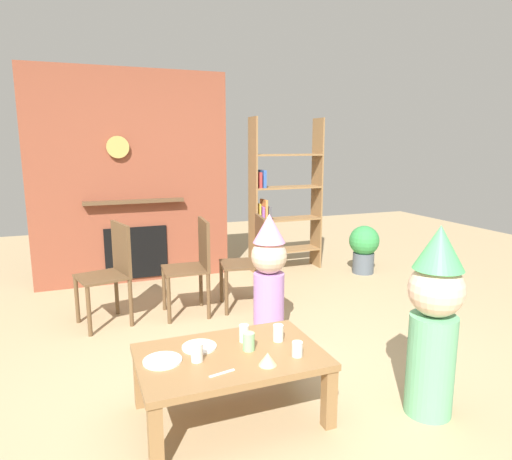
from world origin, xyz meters
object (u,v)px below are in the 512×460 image
(bookshelf, at_px, (281,202))
(child_in_pink, at_px, (269,274))
(dining_chair_middle, at_px, (195,261))
(paper_cup_near_left, at_px, (297,349))
(paper_cup_far_left, at_px, (278,333))
(paper_cup_far_right, at_px, (197,352))
(paper_plate_rear, at_px, (162,361))
(coffee_table, at_px, (231,363))
(dining_chair_left, at_px, (112,267))
(paper_plate_front, at_px, (199,347))
(potted_plant_tall, at_px, (364,246))
(paper_cup_near_right, at_px, (249,342))
(child_with_cone_hat, at_px, (434,317))
(dining_chair_right, at_px, (251,256))
(birthday_cake_slice, at_px, (268,359))
(paper_cup_center, at_px, (244,333))

(bookshelf, distance_m, child_in_pink, 2.14)
(dining_chair_middle, bearing_deg, child_in_pink, 121.75)
(paper_cup_near_left, relative_size, paper_cup_far_left, 0.84)
(paper_cup_far_right, distance_m, paper_plate_rear, 0.20)
(paper_plate_rear, bearing_deg, bookshelf, 54.68)
(paper_cup_far_left, distance_m, paper_plate_rear, 0.71)
(coffee_table, xyz_separation_m, dining_chair_left, (-0.53, 1.75, 0.17))
(paper_plate_front, xyz_separation_m, potted_plant_tall, (2.62, 2.15, -0.06))
(paper_cup_near_left, bearing_deg, paper_cup_far_left, 94.60)
(paper_cup_near_left, height_order, paper_plate_front, paper_cup_near_left)
(dining_chair_middle, bearing_deg, paper_cup_far_left, 97.53)
(paper_cup_near_left, relative_size, paper_cup_near_right, 0.80)
(child_with_cone_hat, relative_size, potted_plant_tall, 1.92)
(paper_cup_far_left, distance_m, child_in_pink, 0.92)
(paper_cup_far_left, bearing_deg, paper_plate_rear, -178.58)
(paper_cup_near_left, distance_m, dining_chair_middle, 1.87)
(bookshelf, bearing_deg, potted_plant_tall, -30.19)
(paper_cup_near_right, bearing_deg, child_in_pink, 60.75)
(child_in_pink, height_order, dining_chair_left, child_in_pink)
(paper_cup_near_right, bearing_deg, potted_plant_tall, 44.01)
(dining_chair_middle, height_order, dining_chair_right, same)
(paper_cup_far_right, distance_m, child_in_pink, 1.26)
(paper_cup_near_left, height_order, potted_plant_tall, potted_plant_tall)
(paper_cup_far_right, bearing_deg, child_in_pink, 48.59)
(birthday_cake_slice, xyz_separation_m, child_with_cone_hat, (0.96, -0.19, 0.17))
(bookshelf, xyz_separation_m, paper_cup_near_left, (-1.23, -2.98, -0.43))
(paper_cup_center, distance_m, paper_plate_rear, 0.52)
(coffee_table, relative_size, dining_chair_middle, 1.18)
(child_in_pink, bearing_deg, bookshelf, -172.44)
(bookshelf, bearing_deg, dining_chair_right, -125.85)
(paper_plate_rear, relative_size, birthday_cake_slice, 2.16)
(paper_cup_near_left, relative_size, birthday_cake_slice, 0.85)
(paper_plate_front, distance_m, child_in_pink, 1.11)
(bookshelf, height_order, paper_cup_far_right, bookshelf)
(dining_chair_left, bearing_deg, paper_cup_near_left, 99.64)
(paper_cup_center, xyz_separation_m, potted_plant_tall, (2.35, 2.16, -0.11))
(paper_cup_near_left, xyz_separation_m, paper_cup_center, (-0.22, 0.29, 0.01))
(bookshelf, bearing_deg, dining_chair_middle, -141.07)
(paper_cup_near_left, relative_size, child_in_pink, 0.08)
(paper_cup_center, height_order, child_with_cone_hat, child_with_cone_hat)
(dining_chair_middle, bearing_deg, paper_cup_far_right, 79.88)
(bookshelf, distance_m, paper_plate_front, 3.21)
(birthday_cake_slice, height_order, child_with_cone_hat, child_with_cone_hat)
(coffee_table, xyz_separation_m, paper_plate_front, (-0.15, 0.14, 0.06))
(paper_cup_far_right, relative_size, birthday_cake_slice, 1.04)
(bookshelf, distance_m, dining_chair_left, 2.39)
(paper_plate_front, height_order, potted_plant_tall, potted_plant_tall)
(paper_cup_center, distance_m, paper_plate_front, 0.28)
(paper_cup_center, bearing_deg, paper_plate_front, 177.19)
(coffee_table, bearing_deg, child_in_pink, 55.77)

